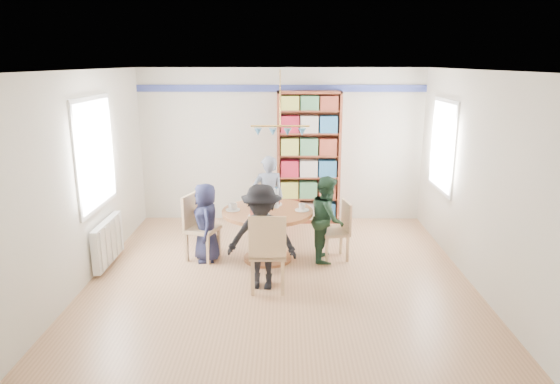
{
  "coord_description": "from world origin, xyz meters",
  "views": [
    {
      "loc": [
        0.07,
        -6.27,
        2.8
      ],
      "look_at": [
        0.0,
        0.4,
        1.05
      ],
      "focal_mm": 32.0,
      "sensor_mm": 36.0,
      "label": 1
    }
  ],
  "objects_px": {
    "chair_near": "(268,249)",
    "person_right": "(327,219)",
    "chair_left": "(197,224)",
    "chair_far": "(266,206)",
    "person_far": "(268,198)",
    "person_left": "(206,222)",
    "radiator": "(108,241)",
    "chair_right": "(339,228)",
    "bookshelf": "(309,159)",
    "person_near": "(262,237)",
    "dining_table": "(268,223)"
  },
  "relations": [
    {
      "from": "chair_near",
      "to": "person_right",
      "type": "bearing_deg",
      "value": 52.92
    },
    {
      "from": "chair_right",
      "to": "person_right",
      "type": "xyz_separation_m",
      "value": [
        -0.18,
        -0.03,
        0.15
      ]
    },
    {
      "from": "chair_right",
      "to": "person_near",
      "type": "height_order",
      "value": "person_near"
    },
    {
      "from": "chair_left",
      "to": "chair_far",
      "type": "relative_size",
      "value": 1.03
    },
    {
      "from": "chair_left",
      "to": "chair_right",
      "type": "xyz_separation_m",
      "value": [
        2.06,
        0.0,
        -0.05
      ]
    },
    {
      "from": "chair_far",
      "to": "person_far",
      "type": "distance_m",
      "value": 0.22
    },
    {
      "from": "person_right",
      "to": "person_far",
      "type": "height_order",
      "value": "person_far"
    },
    {
      "from": "radiator",
      "to": "chair_near",
      "type": "bearing_deg",
      "value": -20.03
    },
    {
      "from": "chair_right",
      "to": "person_far",
      "type": "relative_size",
      "value": 0.62
    },
    {
      "from": "chair_far",
      "to": "person_far",
      "type": "bearing_deg",
      "value": -73.13
    },
    {
      "from": "chair_right",
      "to": "bookshelf",
      "type": "height_order",
      "value": "bookshelf"
    },
    {
      "from": "person_left",
      "to": "bookshelf",
      "type": "height_order",
      "value": "bookshelf"
    },
    {
      "from": "radiator",
      "to": "chair_left",
      "type": "bearing_deg",
      "value": 12.67
    },
    {
      "from": "chair_far",
      "to": "person_right",
      "type": "relative_size",
      "value": 0.75
    },
    {
      "from": "chair_left",
      "to": "chair_near",
      "type": "xyz_separation_m",
      "value": [
        1.06,
        -1.1,
        0.04
      ]
    },
    {
      "from": "dining_table",
      "to": "person_far",
      "type": "xyz_separation_m",
      "value": [
        -0.02,
        0.87,
        0.13
      ]
    },
    {
      "from": "chair_near",
      "to": "person_near",
      "type": "distance_m",
      "value": 0.19
    },
    {
      "from": "chair_left",
      "to": "chair_far",
      "type": "height_order",
      "value": "chair_left"
    },
    {
      "from": "person_near",
      "to": "chair_near",
      "type": "bearing_deg",
      "value": -50.17
    },
    {
      "from": "chair_right",
      "to": "person_far",
      "type": "distance_m",
      "value": 1.35
    },
    {
      "from": "chair_far",
      "to": "person_near",
      "type": "xyz_separation_m",
      "value": [
        0.02,
        -1.93,
        0.17
      ]
    },
    {
      "from": "chair_left",
      "to": "person_right",
      "type": "height_order",
      "value": "person_right"
    },
    {
      "from": "dining_table",
      "to": "person_right",
      "type": "bearing_deg",
      "value": 1.83
    },
    {
      "from": "person_far",
      "to": "chair_near",
      "type": "bearing_deg",
      "value": 80.59
    },
    {
      "from": "radiator",
      "to": "chair_near",
      "type": "height_order",
      "value": "chair_near"
    },
    {
      "from": "chair_near",
      "to": "person_right",
      "type": "xyz_separation_m",
      "value": [
        0.82,
        1.08,
        0.05
      ]
    },
    {
      "from": "dining_table",
      "to": "chair_right",
      "type": "bearing_deg",
      "value": 3.09
    },
    {
      "from": "person_right",
      "to": "person_left",
      "type": "bearing_deg",
      "value": 95.94
    },
    {
      "from": "dining_table",
      "to": "bookshelf",
      "type": "xyz_separation_m",
      "value": [
        0.66,
        1.82,
        0.58
      ]
    },
    {
      "from": "person_left",
      "to": "person_far",
      "type": "bearing_deg",
      "value": 120.68
    },
    {
      "from": "person_right",
      "to": "bookshelf",
      "type": "xyz_separation_m",
      "value": [
        -0.2,
        1.79,
        0.52
      ]
    },
    {
      "from": "person_left",
      "to": "person_near",
      "type": "relative_size",
      "value": 0.85
    },
    {
      "from": "person_left",
      "to": "person_near",
      "type": "xyz_separation_m",
      "value": [
        0.84,
        -0.9,
        0.1
      ]
    },
    {
      "from": "bookshelf",
      "to": "chair_left",
      "type": "bearing_deg",
      "value": -133.53
    },
    {
      "from": "dining_table",
      "to": "person_right",
      "type": "relative_size",
      "value": 1.05
    },
    {
      "from": "person_near",
      "to": "chair_left",
      "type": "bearing_deg",
      "value": 142.8
    },
    {
      "from": "chair_right",
      "to": "bookshelf",
      "type": "bearing_deg",
      "value": 102.08
    },
    {
      "from": "person_far",
      "to": "chair_right",
      "type": "bearing_deg",
      "value": 131.16
    },
    {
      "from": "chair_near",
      "to": "person_far",
      "type": "distance_m",
      "value": 1.93
    },
    {
      "from": "chair_right",
      "to": "chair_near",
      "type": "relative_size",
      "value": 0.84
    },
    {
      "from": "dining_table",
      "to": "person_left",
      "type": "xyz_separation_m",
      "value": [
        -0.88,
        -0.03,
        0.02
      ]
    },
    {
      "from": "radiator",
      "to": "chair_far",
      "type": "xyz_separation_m",
      "value": [
        2.18,
        1.22,
        0.16
      ]
    },
    {
      "from": "person_near",
      "to": "radiator",
      "type": "bearing_deg",
      "value": 169.98
    },
    {
      "from": "person_left",
      "to": "person_right",
      "type": "xyz_separation_m",
      "value": [
        1.73,
        0.05,
        0.05
      ]
    },
    {
      "from": "dining_table",
      "to": "person_right",
      "type": "xyz_separation_m",
      "value": [
        0.86,
        0.03,
        0.06
      ]
    },
    {
      "from": "person_right",
      "to": "person_near",
      "type": "bearing_deg",
      "value": 140.91
    },
    {
      "from": "dining_table",
      "to": "person_far",
      "type": "distance_m",
      "value": 0.88
    },
    {
      "from": "person_near",
      "to": "person_right",
      "type": "bearing_deg",
      "value": 54.45
    },
    {
      "from": "dining_table",
      "to": "chair_left",
      "type": "distance_m",
      "value": 1.02
    },
    {
      "from": "chair_far",
      "to": "person_far",
      "type": "height_order",
      "value": "person_far"
    }
  ]
}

